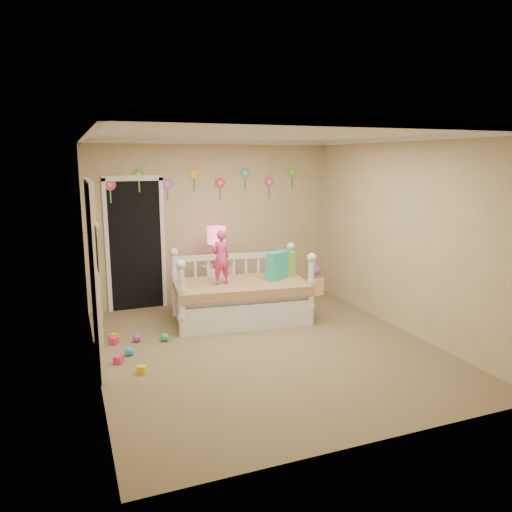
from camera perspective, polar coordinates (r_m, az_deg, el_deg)
name	(u,v)px	position (r m, az deg, el deg)	size (l,w,h in m)	color
floor	(266,348)	(6.24, 1.16, -10.59)	(4.00, 4.50, 0.01)	#7F684C
ceiling	(267,134)	(5.79, 1.27, 14.02)	(4.00, 4.50, 0.01)	white
back_wall	(213,223)	(7.98, -4.98, 3.87)	(4.00, 0.01, 2.60)	tan
left_wall	(91,257)	(5.45, -18.62, -0.14)	(0.01, 4.50, 2.60)	tan
right_wall	(404,236)	(6.88, 16.80, 2.25)	(0.01, 4.50, 2.60)	tan
crown_molding	(267,136)	(5.79, 1.27, 13.73)	(4.00, 4.50, 0.06)	white
daybed	(241,286)	(7.08, -1.76, -3.48)	(1.92, 1.03, 1.04)	white
pillow_turquoise	(278,265)	(7.20, 2.59, -1.08)	(0.41, 0.14, 0.41)	#21A886
pillow_lime	(282,265)	(7.30, 3.09, -1.07)	(0.39, 0.14, 0.37)	#7FC93D
child	(221,257)	(6.88, -4.12, -0.16)	(0.28, 0.18, 0.77)	#F33784
nightstand	(217,287)	(7.75, -4.51, -3.60)	(0.40, 0.31, 0.67)	white
table_lamp	(217,240)	(7.59, -4.60, 1.86)	(0.28, 0.28, 0.62)	#D91C82
closet_doorway	(136,244)	(7.75, -13.82, 1.39)	(0.90, 0.04, 2.07)	black
flower_decals	(207,183)	(7.88, -5.67, 8.45)	(3.40, 0.02, 0.50)	#B2668C
mirror_closet	(95,274)	(5.79, -18.23, -1.99)	(0.07, 1.30, 2.10)	white
wall_picture	(98,248)	(4.52, -17.85, 0.88)	(0.05, 0.34, 0.42)	white
hanging_bag	(315,281)	(6.93, 6.91, -2.92)	(0.20, 0.16, 0.36)	beige
toy_scatter	(138,350)	(6.17, -13.59, -10.61)	(0.80, 1.30, 0.11)	#996666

